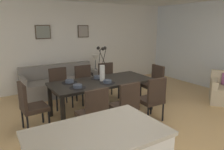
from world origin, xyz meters
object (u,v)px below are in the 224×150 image
object	(u,v)px
centerpiece_vase	(102,68)
side_table	(96,79)
framed_picture_center	(83,31)
dining_chair_head_east	(154,82)
dining_chair_mid_left	(153,97)
dining_chair_mid_right	(108,79)
framed_picture_left	(43,32)
dining_chair_near_left	(94,111)
sofa	(60,84)
bowl_near_right	(70,81)
dining_chair_far_right	(85,82)
bowl_near_left	(78,86)
dining_chair_head_west	(30,104)
dining_table	(102,84)
dining_chair_near_right	(60,85)
table_lamp	(95,59)
bowl_far_right	(98,77)
bowl_far_left	(107,81)
dining_chair_far_left	(126,103)

from	to	relation	value
centerpiece_vase	side_table	world-z (taller)	centerpiece_vase
framed_picture_center	dining_chair_head_east	bearing A→B (deg)	-69.51
dining_chair_mid_left	dining_chair_head_east	bearing A→B (deg)	46.10
dining_chair_mid_right	framed_picture_left	bearing A→B (deg)	130.62
framed_picture_left	centerpiece_vase	bearing A→B (deg)	-75.10
dining_chair_near_left	sofa	distance (m)	2.76
dining_chair_mid_right	bowl_near_right	world-z (taller)	dining_chair_mid_right
dining_chair_far_right	sofa	world-z (taller)	dining_chair_far_right
dining_chair_mid_left	bowl_near_left	size ratio (longest dim) A/B	5.41
dining_chair_mid_right	dining_chair_head_west	xyz separation A→B (m)	(-2.15, -0.87, 0.00)
dining_chair_far_right	sofa	xyz separation A→B (m)	(-0.33, 0.98, -0.23)
framed_picture_center	dining_chair_mid_left	bearing A→B (deg)	-89.31
dining_chair_head_west	framed_picture_left	size ratio (longest dim) A/B	2.15
dining_chair_head_west	dining_chair_mid_left	bearing A→B (deg)	-22.02
dining_chair_mid_right	framed_picture_left	distance (m)	2.27
dining_table	dining_chair_near_right	world-z (taller)	dining_chair_near_right
dining_chair_head_east	table_lamp	bearing A→B (deg)	111.65
dining_chair_near_right	bowl_far_right	bearing A→B (deg)	-45.48
framed_picture_center	sofa	bearing A→B (deg)	-153.69
dining_chair_near_left	bowl_far_left	world-z (taller)	dining_chair_near_left
dining_table	centerpiece_vase	xyz separation A→B (m)	(0.00, 0.00, 0.35)
dining_chair_far_left	bowl_near_left	distance (m)	0.98
dining_chair_mid_left	framed_picture_left	bearing A→B (deg)	111.60
sofa	centerpiece_vase	bearing A→B (deg)	-78.95
centerpiece_vase	bowl_far_left	distance (m)	0.33
framed_picture_left	framed_picture_center	world-z (taller)	framed_picture_left
dining_chair_mid_right	sofa	bearing A→B (deg)	135.46
bowl_near_right	framed_picture_left	bearing A→B (deg)	88.81
dining_chair_near_right	bowl_near_right	xyz separation A→B (m)	(0.00, -0.67, 0.27)
dining_chair_near_right	side_table	bearing A→B (deg)	32.92
dining_chair_near_left	framed_picture_center	xyz separation A→B (m)	(1.28, 3.22, 1.21)
centerpiece_vase	bowl_near_right	xyz separation A→B (m)	(-0.66, 0.21, -0.24)
bowl_far_right	table_lamp	world-z (taller)	table_lamp
dining_table	bowl_near_left	distance (m)	0.70
dining_chair_near_left	bowl_far_left	distance (m)	0.98
table_lamp	framed_picture_center	world-z (taller)	framed_picture_center
dining_table	dining_chair_head_west	size ratio (longest dim) A/B	2.39
side_table	dining_chair_head_east	bearing A→B (deg)	-68.35
side_table	framed_picture_center	distance (m)	1.55
dining_table	bowl_near_left	world-z (taller)	bowl_near_left
bowl_far_right	table_lamp	xyz separation A→B (m)	(0.76, 1.60, 0.11)
side_table	bowl_far_right	bearing A→B (deg)	-115.58
dining_chair_near_left	dining_chair_near_right	size ratio (longest dim) A/B	1.00
bowl_far_left	side_table	world-z (taller)	bowl_far_left
dining_chair_near_left	dining_chair_head_east	distance (m)	2.32
dining_chair_near_right	centerpiece_vase	bearing A→B (deg)	-53.26
dining_chair_mid_left	bowl_near_right	world-z (taller)	dining_chair_mid_left
bowl_near_left	table_lamp	size ratio (longest dim) A/B	0.33
dining_chair_far_right	table_lamp	size ratio (longest dim) A/B	1.80
dining_chair_far_left	bowl_far_left	size ratio (longest dim) A/B	5.41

